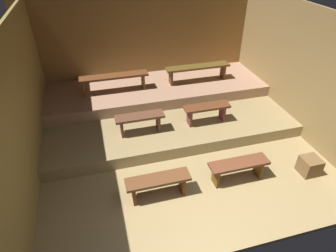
% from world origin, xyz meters
% --- Properties ---
extents(ground, '(6.34, 5.75, 0.08)m').
position_xyz_m(ground, '(0.00, 2.48, -0.04)').
color(ground, '#937C50').
extents(wall_back, '(6.34, 0.06, 2.68)m').
position_xyz_m(wall_back, '(0.00, 4.98, 1.34)').
color(wall_back, olive).
rests_on(wall_back, ground).
extents(wall_left, '(0.06, 5.75, 2.68)m').
position_xyz_m(wall_left, '(-2.80, 2.48, 1.34)').
color(wall_left, olive).
rests_on(wall_left, ground).
extents(wall_right, '(0.06, 5.75, 2.68)m').
position_xyz_m(wall_right, '(2.80, 2.48, 1.34)').
color(wall_right, olive).
rests_on(wall_right, ground).
extents(platform_lower, '(5.54, 3.17, 0.27)m').
position_xyz_m(platform_lower, '(0.00, 3.36, 0.13)').
color(platform_lower, '#8F794F').
rests_on(platform_lower, ground).
extents(platform_middle, '(5.54, 1.72, 0.27)m').
position_xyz_m(platform_middle, '(0.00, 4.09, 0.40)').
color(platform_middle, '#9C745B').
rests_on(platform_middle, platform_lower).
extents(bench_floor_left, '(1.10, 0.31, 0.42)m').
position_xyz_m(bench_floor_left, '(-0.75, 0.92, 0.32)').
color(bench_floor_left, brown).
rests_on(bench_floor_left, ground).
extents(bench_floor_right, '(1.10, 0.31, 0.42)m').
position_xyz_m(bench_floor_right, '(0.75, 0.92, 0.32)').
color(bench_floor_right, brown).
rests_on(bench_floor_right, ground).
extents(bench_lower_left, '(1.02, 0.31, 0.42)m').
position_xyz_m(bench_lower_left, '(-0.75, 2.52, 0.59)').
color(bench_lower_left, brown).
rests_on(bench_lower_left, platform_lower).
extents(bench_lower_right, '(1.02, 0.31, 0.42)m').
position_xyz_m(bench_lower_right, '(0.75, 2.52, 0.59)').
color(bench_lower_right, '#5B301B').
rests_on(bench_lower_right, platform_lower).
extents(bench_middle_left, '(1.69, 0.31, 0.42)m').
position_xyz_m(bench_middle_left, '(-1.09, 4.05, 0.88)').
color(bench_middle_left, '#5D3219').
rests_on(bench_middle_left, platform_middle).
extents(bench_middle_right, '(1.69, 0.31, 0.42)m').
position_xyz_m(bench_middle_right, '(1.09, 4.05, 0.88)').
color(bench_middle_right, '#553F19').
rests_on(bench_middle_right, platform_middle).
extents(wooden_crate_floor, '(0.34, 0.34, 0.34)m').
position_xyz_m(wooden_crate_floor, '(2.15, 0.73, 0.17)').
color(wooden_crate_floor, brown).
rests_on(wooden_crate_floor, ground).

